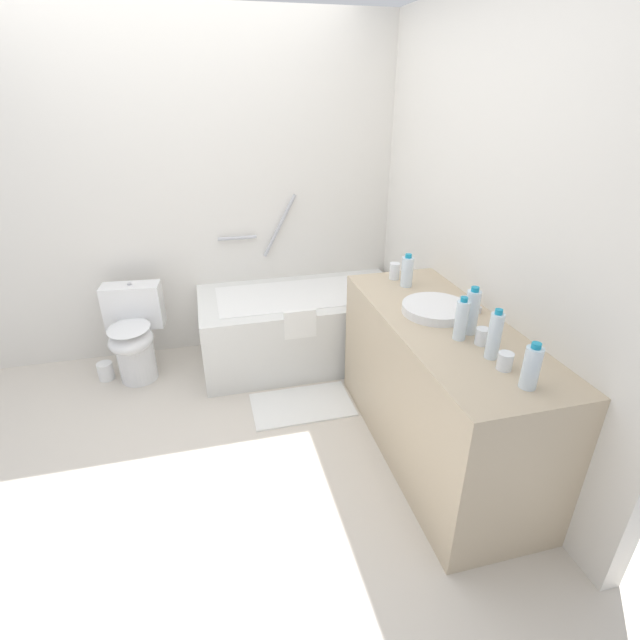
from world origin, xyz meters
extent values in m
plane|color=beige|center=(0.00, 0.00, 0.00)|extent=(4.13, 4.13, 0.00)
cube|color=silver|center=(0.00, 1.25, 1.20)|extent=(3.53, 0.10, 2.40)
cube|color=silver|center=(1.62, 0.00, 1.20)|extent=(0.10, 2.80, 2.40)
cube|color=silver|center=(0.77, 0.81, 0.27)|extent=(1.51, 0.78, 0.53)
cube|color=white|center=(0.77, 0.81, 0.49)|extent=(1.24, 0.56, 0.09)
cylinder|color=#B4B4B9|center=(1.36, 0.81, 0.57)|extent=(0.09, 0.03, 0.03)
cylinder|color=#B4B4B9|center=(0.68, 1.17, 0.97)|extent=(0.27, 0.03, 0.47)
cylinder|color=#B4B4B9|center=(0.35, 1.17, 0.89)|extent=(0.29, 0.03, 0.03)
cube|color=white|center=(0.67, 0.43, 0.48)|extent=(0.22, 0.03, 0.20)
cylinder|color=white|center=(-0.46, 0.80, 0.17)|extent=(0.26, 0.26, 0.34)
ellipsoid|color=white|center=(-0.46, 0.76, 0.34)|extent=(0.33, 0.38, 0.16)
ellipsoid|color=white|center=(-0.46, 0.76, 0.43)|extent=(0.32, 0.36, 0.02)
cube|color=white|center=(-0.44, 0.98, 0.50)|extent=(0.41, 0.21, 0.32)
cylinder|color=#ADADB2|center=(-0.44, 0.98, 0.67)|extent=(0.03, 0.03, 0.01)
cube|color=tan|center=(1.27, -0.41, 0.41)|extent=(0.59, 1.53, 0.83)
cylinder|color=white|center=(1.27, -0.29, 0.85)|extent=(0.36, 0.36, 0.05)
cylinder|color=#BBBBC0|center=(1.49, -0.29, 0.87)|extent=(0.02, 0.02, 0.08)
cylinder|color=#BBBBC0|center=(1.45, -0.29, 0.90)|extent=(0.08, 0.02, 0.02)
cylinder|color=#BBBBC0|center=(1.49, -0.35, 0.85)|extent=(0.03, 0.03, 0.04)
cylinder|color=#BBBBC0|center=(1.49, -0.23, 0.85)|extent=(0.03, 0.03, 0.04)
cylinder|color=silver|center=(1.24, -0.58, 0.93)|extent=(0.06, 0.06, 0.19)
cylinder|color=teal|center=(1.24, -0.58, 1.03)|extent=(0.03, 0.03, 0.02)
cylinder|color=silver|center=(1.29, -0.77, 0.94)|extent=(0.06, 0.06, 0.21)
cylinder|color=teal|center=(1.29, -0.77, 1.05)|extent=(0.03, 0.03, 0.02)
cylinder|color=silver|center=(1.32, -0.54, 0.94)|extent=(0.07, 0.07, 0.22)
cylinder|color=teal|center=(1.32, -0.54, 1.06)|extent=(0.04, 0.04, 0.02)
cylinder|color=silver|center=(1.27, 0.11, 0.92)|extent=(0.07, 0.07, 0.18)
cylinder|color=teal|center=(1.27, 0.11, 1.02)|extent=(0.04, 0.04, 0.02)
cylinder|color=silver|center=(1.30, -1.02, 0.92)|extent=(0.07, 0.07, 0.18)
cylinder|color=teal|center=(1.30, -1.02, 1.02)|extent=(0.04, 0.04, 0.02)
cylinder|color=white|center=(1.25, 0.24, 0.88)|extent=(0.07, 0.07, 0.10)
cylinder|color=white|center=(1.32, -0.65, 0.87)|extent=(0.06, 0.06, 0.08)
cylinder|color=white|center=(1.29, -0.87, 0.87)|extent=(0.07, 0.07, 0.08)
cube|color=white|center=(0.62, 0.18, 0.01)|extent=(0.66, 0.40, 0.01)
cylinder|color=white|center=(-0.69, 0.85, 0.07)|extent=(0.11, 0.11, 0.13)
camera|label=1|loc=(0.11, -2.34, 1.90)|focal=26.36mm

